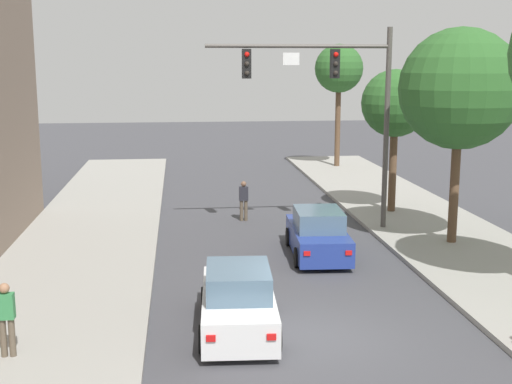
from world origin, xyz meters
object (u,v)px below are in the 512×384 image
traffic_signal_mast (337,91)px  pedestrian_sidewalk_left_walker (6,316)px  street_tree_second (460,89)px  street_tree_third (395,104)px  street_tree_farthest (339,70)px  pedestrian_crossing_road (244,199)px  car_lead_blue (318,235)px  car_following_white (238,302)px

traffic_signal_mast → pedestrian_sidewalk_left_walker: traffic_signal_mast is taller
street_tree_second → street_tree_third: bearing=96.0°
pedestrian_sidewalk_left_walker → street_tree_farthest: street_tree_farthest is taller
street_tree_second → pedestrian_crossing_road: bearing=145.8°
pedestrian_sidewalk_left_walker → street_tree_second: 16.11m
street_tree_second → car_lead_blue: bearing=-171.9°
car_following_white → street_tree_farthest: bearing=71.6°
car_lead_blue → car_following_white: size_ratio=1.00×
pedestrian_crossing_road → pedestrian_sidewalk_left_walker: bearing=-116.3°
traffic_signal_mast → street_tree_second: (3.69, -2.44, 0.12)m
traffic_signal_mast → street_tree_farthest: size_ratio=1.02×
traffic_signal_mast → street_tree_third: traffic_signal_mast is taller
pedestrian_crossing_road → street_tree_second: 9.53m
traffic_signal_mast → car_lead_blue: size_ratio=1.73×
street_tree_third → traffic_signal_mast: bearing=-138.8°
car_lead_blue → pedestrian_sidewalk_left_walker: size_ratio=2.64×
street_tree_second → traffic_signal_mast: bearing=146.5°
car_following_white → street_tree_farthest: street_tree_farthest is taller
pedestrian_crossing_road → street_tree_second: street_tree_second is taller
car_lead_blue → street_tree_third: 8.35m
street_tree_third → street_tree_farthest: 12.98m
street_tree_second → street_tree_third: size_ratio=1.24×
car_following_white → street_tree_farthest: size_ratio=0.59×
car_following_white → street_tree_third: bearing=57.6°
car_following_white → street_tree_second: bearing=39.9°
car_following_white → street_tree_second: street_tree_second is taller
street_tree_third → car_following_white: bearing=-122.4°
car_lead_blue → pedestrian_crossing_road: bearing=110.0°
street_tree_second → street_tree_farthest: (0.12, 18.09, 0.49)m
car_following_white → street_tree_third: street_tree_third is taller
car_following_white → pedestrian_sidewalk_left_walker: pedestrian_sidewalk_left_walker is taller
car_lead_blue → pedestrian_crossing_road: size_ratio=2.64×
traffic_signal_mast → street_tree_farthest: 16.12m
pedestrian_sidewalk_left_walker → pedestrian_crossing_road: 14.24m
street_tree_third → street_tree_farthest: size_ratio=0.81×
pedestrian_crossing_road → street_tree_second: (6.92, -4.70, 4.57)m
street_tree_third → pedestrian_crossing_road: bearing=-175.6°
car_lead_blue → pedestrian_sidewalk_left_walker: (-8.27, -7.36, 0.34)m
traffic_signal_mast → street_tree_farthest: traffic_signal_mast is taller
traffic_signal_mast → street_tree_farthest: (3.80, 15.65, 0.61)m
car_following_white → pedestrian_crossing_road: 11.58m
pedestrian_crossing_road → street_tree_farthest: (7.04, 13.39, 5.06)m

